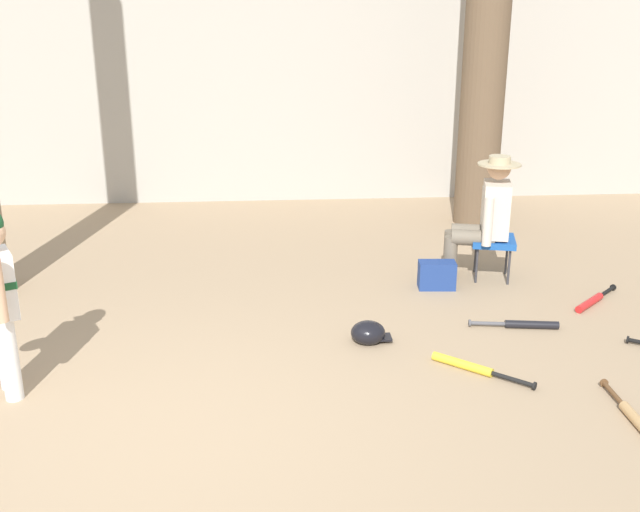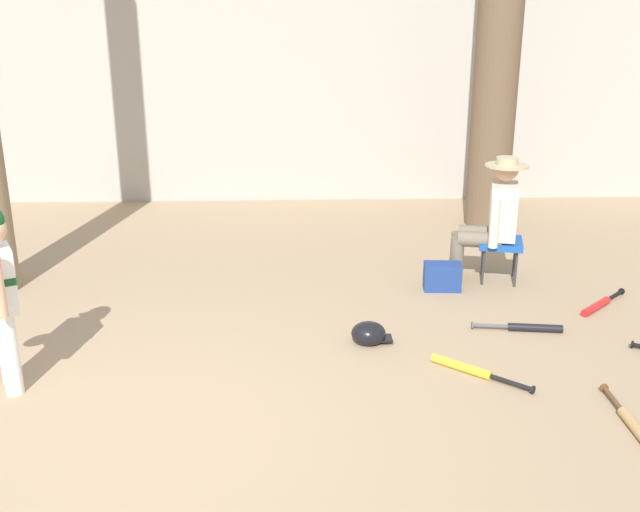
# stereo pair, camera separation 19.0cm
# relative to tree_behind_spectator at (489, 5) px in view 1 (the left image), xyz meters

# --- Properties ---
(ground_plane) EXTENTS (60.00, 60.00, 0.00)m
(ground_plane) POSITION_rel_tree_behind_spectator_xyz_m (-3.21, -4.62, -2.52)
(ground_plane) COLOR #9E8466
(concrete_back_wall) EXTENTS (18.00, 0.36, 2.72)m
(concrete_back_wall) POSITION_rel_tree_behind_spectator_xyz_m (-3.21, 1.40, -1.16)
(concrete_back_wall) COLOR #ADA89E
(concrete_back_wall) RESTS_ON ground
(tree_behind_spectator) EXTENTS (0.70, 0.70, 5.71)m
(tree_behind_spectator) POSITION_rel_tree_behind_spectator_xyz_m (0.00, 0.00, 0.00)
(tree_behind_spectator) COLOR brown
(tree_behind_spectator) RESTS_ON ground
(folding_stool) EXTENTS (0.48, 0.48, 0.41)m
(folding_stool) POSITION_rel_tree_behind_spectator_xyz_m (-0.37, -1.95, -2.15)
(folding_stool) COLOR #194C9E
(folding_stool) RESTS_ON ground
(seated_spectator) EXTENTS (0.68, 0.54, 1.20)m
(seated_spectator) POSITION_rel_tree_behind_spectator_xyz_m (-0.46, -1.93, -1.88)
(seated_spectator) COLOR #6B6051
(seated_spectator) RESTS_ON ground
(handbag_beside_stool) EXTENTS (0.35, 0.20, 0.26)m
(handbag_beside_stool) POSITION_rel_tree_behind_spectator_xyz_m (-0.95, -2.18, -2.39)
(handbag_beside_stool) COLOR navy
(handbag_beside_stool) RESTS_ON ground
(bat_yellow_trainer) EXTENTS (0.64, 0.57, 0.07)m
(bat_yellow_trainer) POSITION_rel_tree_behind_spectator_xyz_m (-1.07, -3.83, -2.48)
(bat_yellow_trainer) COLOR yellow
(bat_yellow_trainer) RESTS_ON ground
(bat_black_composite) EXTENTS (0.73, 0.16, 0.07)m
(bat_black_composite) POSITION_rel_tree_behind_spectator_xyz_m (-0.43, -3.13, -2.48)
(bat_black_composite) COLOR black
(bat_black_composite) RESTS_ON ground
(bat_wood_tan) EXTENTS (0.07, 0.77, 0.07)m
(bat_wood_tan) POSITION_rel_tree_behind_spectator_xyz_m (-0.21, -4.61, -2.48)
(bat_wood_tan) COLOR tan
(bat_wood_tan) RESTS_ON ground
(bat_red_barrel) EXTENTS (0.58, 0.55, 0.07)m
(bat_red_barrel) POSITION_rel_tree_behind_spectator_xyz_m (0.34, -2.67, -2.48)
(bat_red_barrel) COLOR red
(bat_red_barrel) RESTS_ON ground
(batting_helmet_black) EXTENTS (0.32, 0.25, 0.19)m
(batting_helmet_black) POSITION_rel_tree_behind_spectator_xyz_m (-1.75, -3.30, -2.44)
(batting_helmet_black) COLOR black
(batting_helmet_black) RESTS_ON ground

